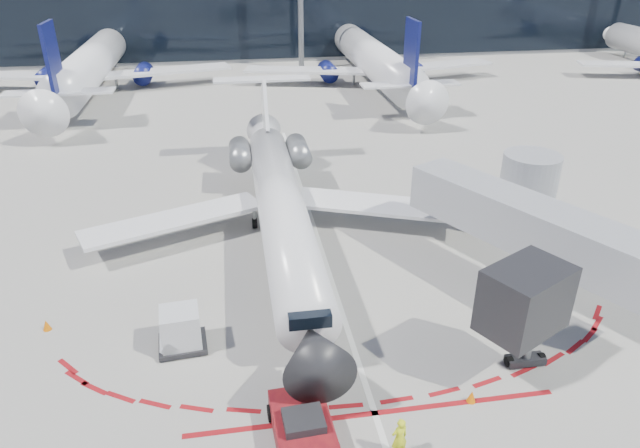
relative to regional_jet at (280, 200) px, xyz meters
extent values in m
plane|color=slate|center=(2.08, -2.84, -2.31)|extent=(260.00, 260.00, 0.00)
cube|color=silver|center=(2.08, -0.84, -2.31)|extent=(0.25, 40.00, 0.01)
cube|color=maroon|center=(2.08, -14.34, -2.31)|extent=(14.00, 0.25, 0.01)
cube|color=#9A9D9F|center=(2.08, 62.16, 2.69)|extent=(150.00, 24.00, 10.00)
cube|color=black|center=(2.08, 50.11, 2.69)|extent=(150.00, 0.20, 9.00)
cube|color=#999BA1|center=(11.08, -7.34, 1.29)|extent=(8.22, 12.61, 2.30)
cube|color=black|center=(8.03, -13.07, 1.29)|extent=(3.86, 3.44, 2.60)
cylinder|color=slate|center=(8.83, -12.67, -1.11)|extent=(0.36, 0.36, 2.40)
cube|color=black|center=(8.83, -12.67, -2.09)|extent=(1.60, 0.60, 0.30)
cylinder|color=#999BA1|center=(14.13, -1.60, 0.09)|extent=(3.20, 3.20, 4.80)
cylinder|color=black|center=(14.13, -1.60, -2.06)|extent=(4.00, 4.00, 0.50)
cylinder|color=silver|center=(0.00, -1.14, -0.03)|extent=(2.62, 21.35, 2.62)
cone|color=black|center=(0.00, -13.17, -0.03)|extent=(2.62, 2.72, 2.62)
cone|color=silver|center=(0.00, 11.28, -0.03)|extent=(2.62, 3.49, 2.62)
cube|color=black|center=(0.00, -11.62, 0.50)|extent=(1.65, 1.36, 0.53)
cube|color=silver|center=(-6.02, 0.32, -0.91)|extent=(10.39, 6.16, 0.30)
cube|color=silver|center=(6.02, 0.32, -0.91)|extent=(10.39, 6.16, 0.30)
cube|color=silver|center=(0.00, 10.31, 2.30)|extent=(0.24, 4.55, 4.63)
cube|color=silver|center=(0.00, 12.35, 4.04)|extent=(6.99, 1.55, 0.16)
cylinder|color=slate|center=(-1.99, 7.40, 0.21)|extent=(1.46, 3.30, 1.46)
cylinder|color=slate|center=(1.99, 7.40, 0.21)|extent=(1.46, 3.30, 1.46)
cylinder|color=black|center=(0.00, -10.07, -2.04)|extent=(0.21, 0.54, 0.54)
cylinder|color=black|center=(-1.46, 1.29, -2.00)|extent=(0.29, 0.62, 0.62)
cylinder|color=black|center=(1.46, 1.29, -2.00)|extent=(0.29, 0.62, 0.62)
cylinder|color=slate|center=(0.00, -10.07, -1.78)|extent=(0.17, 0.17, 1.07)
cube|color=#550C14|center=(-0.72, -15.06, -1.77)|extent=(2.14, 3.25, 0.89)
cube|color=black|center=(-0.70, -15.36, -1.18)|extent=(1.44, 1.26, 0.34)
cylinder|color=slate|center=(-0.84, -12.90, -1.97)|extent=(0.24, 2.56, 0.10)
cylinder|color=black|center=(-1.72, -14.03, -2.00)|extent=(0.31, 0.64, 0.63)
cylinder|color=black|center=(0.15, -13.93, -2.00)|extent=(0.31, 0.64, 0.63)
imported|color=#CEDC17|center=(2.39, -16.31, -1.49)|extent=(0.68, 0.54, 1.65)
cube|color=black|center=(-5.13, -9.36, -2.13)|extent=(2.14, 1.87, 0.22)
cube|color=silver|center=(-5.13, -9.36, -1.24)|extent=(1.73, 1.64, 1.60)
cylinder|color=black|center=(-5.86, -10.08, -2.21)|extent=(0.12, 0.21, 0.20)
cylinder|color=black|center=(-4.27, -9.94, -2.21)|extent=(0.12, 0.21, 0.20)
cylinder|color=black|center=(-5.98, -8.79, -2.21)|extent=(0.12, 0.21, 0.20)
cylinder|color=black|center=(-4.39, -8.64, -2.21)|extent=(0.12, 0.21, 0.20)
cone|color=#DF6804|center=(-11.20, -7.17, -2.06)|extent=(0.37, 0.37, 0.51)
cone|color=#DF6804|center=(5.82, -14.32, -2.07)|extent=(0.36, 0.36, 0.50)
camera|label=1|loc=(-2.38, -29.37, 13.55)|focal=32.00mm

